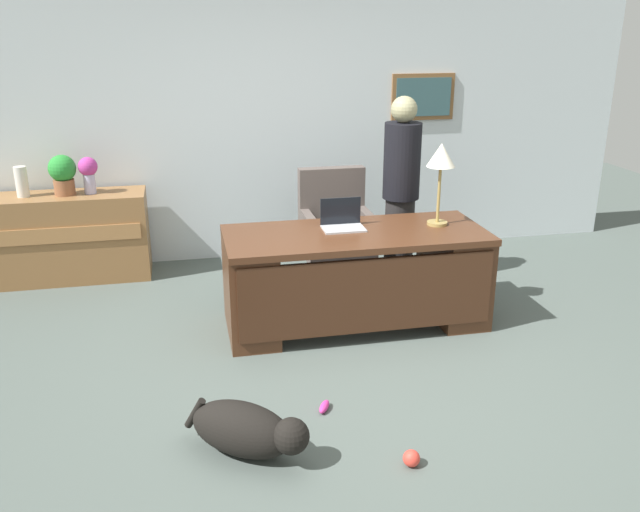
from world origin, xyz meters
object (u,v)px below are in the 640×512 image
credenza (60,238)px  dog_toy_ball (411,458)px  vase_empty (22,182)px  desk_lamp (441,161)px  dog_lying (247,430)px  armchair (335,233)px  potted_plant (63,173)px  person_standing (401,191)px  laptop (342,221)px  desk (356,275)px  dog_toy_bone (324,407)px  vase_with_flowers (88,171)px

credenza → dog_toy_ball: (2.24, -3.32, -0.35)m
credenza → vase_empty: 0.59m
desk_lamp → dog_lying: bearing=-136.8°
armchair → dog_lying: size_ratio=1.51×
potted_plant → dog_toy_ball: bearing=-57.1°
vase_empty → person_standing: bearing=-13.1°
credenza → armchair: (2.45, -0.60, 0.07)m
credenza → person_standing: 3.12m
credenza → vase_empty: (-0.26, 0.00, 0.54)m
desk_lamp → dog_toy_ball: size_ratio=6.83×
person_standing → dog_lying: person_standing is taller
credenza → dog_toy_ball: credenza is taller
laptop → vase_empty: size_ratio=1.18×
laptop → desk_lamp: desk_lamp is taller
desk → person_standing: bearing=52.1°
desk_lamp → dog_toy_bone: size_ratio=4.55×
vase_with_flowers → dog_toy_bone: size_ratio=2.35×
dog_lying → dog_toy_ball: 0.91m
dog_lying → person_standing: bearing=54.6°
person_standing → potted_plant: (-2.90, 0.76, 0.13)m
vase_with_flowers → dog_toy_ball: bearing=-59.9°
desk → laptop: 0.43m
dog_toy_bone → vase_with_flowers: bearing=120.5°
laptop → vase_empty: vase_empty is taller
person_standing → potted_plant: 3.00m
credenza → armchair: 2.52m
desk → credenza: size_ratio=1.27×
desk_lamp → credenza: bearing=154.8°
desk → vase_empty: (-2.65, 1.53, 0.52)m
vase_with_flowers → credenza: bearing=-179.8°
person_standing → vase_empty: person_standing is taller
potted_plant → vase_empty: bearing=180.0°
potted_plant → dog_toy_ball: (2.14, -3.32, -0.95)m
desk → armchair: bearing=86.8°
dog_lying → desk_lamp: 2.57m
armchair → dog_lying: bearing=-113.6°
vase_with_flowers → dog_toy_bone: bearing=-59.5°
vase_empty → dog_toy_ball: 4.24m
dog_lying → laptop: bearing=60.6°
desk_lamp → potted_plant: (-2.98, 1.44, -0.27)m
potted_plant → desk_lamp: bearing=-25.9°
armchair → person_standing: (0.55, -0.16, 0.40)m
laptop → potted_plant: bearing=148.3°
dog_lying → dog_toy_bone: size_ratio=4.83×
dog_toy_ball → dog_toy_bone: bearing=118.7°
desk → dog_toy_ball: 1.83m
dog_lying → vase_with_flowers: bearing=109.5°
laptop → dog_toy_ball: laptop is taller
dog_toy_ball → dog_lying: bearing=161.2°
laptop → desk_lamp: bearing=-5.3°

